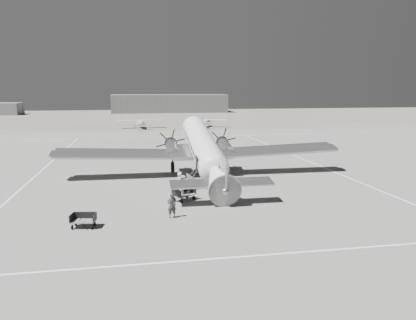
% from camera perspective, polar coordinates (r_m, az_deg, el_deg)
% --- Properties ---
extents(ground, '(260.00, 260.00, 0.00)m').
position_cam_1_polar(ground, '(34.92, 3.66, -4.08)').
color(ground, slate).
rests_on(ground, ground).
extents(taxi_line_near, '(60.00, 0.15, 0.01)m').
position_cam_1_polar(taxi_line_near, '(22.25, 12.62, -12.56)').
color(taxi_line_near, silver).
rests_on(taxi_line_near, ground).
extents(taxi_line_right, '(0.15, 80.00, 0.01)m').
position_cam_1_polar(taxi_line_right, '(39.53, 20.81, -3.05)').
color(taxi_line_right, silver).
rests_on(taxi_line_right, ground).
extents(taxi_line_left, '(0.15, 60.00, 0.01)m').
position_cam_1_polar(taxi_line_left, '(44.75, -22.73, -1.72)').
color(taxi_line_left, silver).
rests_on(taxi_line_left, ground).
extents(taxi_line_horizon, '(90.00, 0.15, 0.01)m').
position_cam_1_polar(taxi_line_horizon, '(73.82, -3.88, 3.32)').
color(taxi_line_horizon, silver).
rests_on(taxi_line_horizon, ground).
extents(grass_infield, '(260.00, 90.00, 0.01)m').
position_cam_1_polar(grass_infield, '(128.41, -6.70, 6.06)').
color(grass_infield, '#656355').
rests_on(grass_infield, ground).
extents(hangar_main, '(42.00, 14.00, 6.60)m').
position_cam_1_polar(hangar_main, '(153.53, -5.47, 7.93)').
color(hangar_main, '#5E5E5E').
rests_on(hangar_main, ground).
extents(dc3_airliner, '(28.70, 20.12, 5.42)m').
position_cam_1_polar(dc3_airliner, '(38.05, -0.54, 1.26)').
color(dc3_airliner, '#A8A8AB').
rests_on(dc3_airliner, ground).
extents(light_plane_left, '(10.49, 8.73, 2.08)m').
position_cam_1_polar(light_plane_left, '(90.43, -9.50, 5.07)').
color(light_plane_left, silver).
rests_on(light_plane_left, ground).
extents(light_plane_right, '(11.90, 10.89, 2.00)m').
position_cam_1_polar(light_plane_right, '(92.20, -0.28, 5.28)').
color(light_plane_right, silver).
rests_on(light_plane_right, ground).
extents(baggage_cart_near, '(2.16, 2.06, 1.00)m').
position_cam_1_polar(baggage_cart_near, '(31.17, -3.39, -4.84)').
color(baggage_cart_near, '#5E5E5E').
rests_on(baggage_cart_near, ground).
extents(baggage_cart_far, '(1.72, 1.34, 0.88)m').
position_cam_1_polar(baggage_cart_far, '(26.40, -17.13, -8.15)').
color(baggage_cart_far, '#5E5E5E').
rests_on(baggage_cart_far, ground).
extents(ground_crew, '(0.67, 0.51, 1.67)m').
position_cam_1_polar(ground_crew, '(27.11, -5.13, -6.40)').
color(ground_crew, '#2C2C2C').
rests_on(ground_crew, ground).
extents(ramp_agent, '(0.87, 1.04, 1.94)m').
position_cam_1_polar(ramp_agent, '(31.28, -3.44, -3.90)').
color(ramp_agent, silver).
rests_on(ramp_agent, ground).
extents(passenger, '(0.78, 0.93, 1.63)m').
position_cam_1_polar(passenger, '(34.12, -3.97, -3.01)').
color(passenger, '#B0B0AE').
rests_on(passenger, ground).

